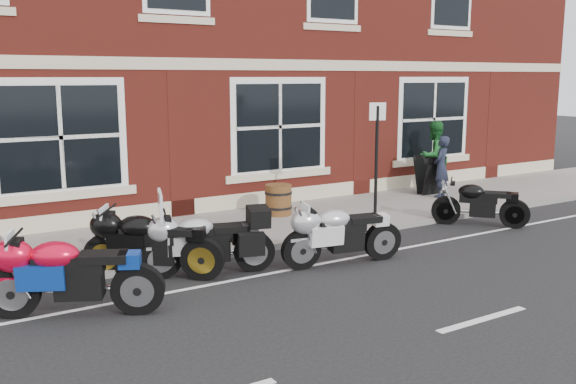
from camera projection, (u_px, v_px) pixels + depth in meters
name	position (u px, v px, depth m)	size (l,w,h in m)	color
ground	(344.00, 264.00, 10.89)	(80.00, 80.00, 0.00)	black
sidewalk	(256.00, 226.00, 13.38)	(30.00, 3.00, 0.12)	slate
kerb	(298.00, 242.00, 12.06)	(30.00, 0.16, 0.12)	slate
moto_touring_silver	(203.00, 240.00, 10.19)	(2.11, 0.81, 1.43)	black
moto_sport_red	(72.00, 272.00, 8.43)	(2.13, 1.20, 1.05)	black
moto_sport_black	(151.00, 241.00, 10.06)	(1.83, 1.57, 1.02)	black
moto_sport_silver	(340.00, 232.00, 10.76)	(2.19, 0.54, 0.99)	black
moto_naked_black	(478.00, 202.00, 13.56)	(1.43, 1.59, 0.90)	black
pedestrian_left	(441.00, 167.00, 16.14)	(0.56, 0.37, 1.55)	black
pedestrian_right	(434.00, 156.00, 16.97)	(0.91, 0.71, 1.86)	#1A5B24
a_board_sign	(429.00, 175.00, 16.57)	(0.61, 0.41, 1.01)	black
barrel_planter	(278.00, 200.00, 14.13)	(0.61, 0.61, 0.67)	#462112
parking_sign	(376.00, 155.00, 12.95)	(0.35, 0.11, 2.51)	black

